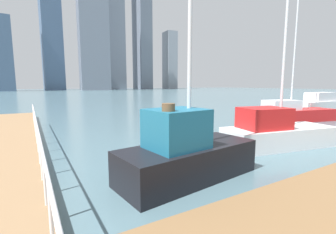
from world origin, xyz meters
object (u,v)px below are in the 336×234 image
object	(u,v)px
moored_boat_3	(186,153)
moored_boat_5	(323,105)
moored_boat_0	(276,132)
moored_boat_4	(289,113)

from	to	relation	value
moored_boat_3	moored_boat_5	bearing A→B (deg)	17.33
moored_boat_3	moored_boat_0	bearing A→B (deg)	9.93
moored_boat_0	moored_boat_4	size ratio (longest dim) A/B	0.66
moored_boat_0	moored_boat_5	bearing A→B (deg)	20.00
moored_boat_3	moored_boat_4	distance (m)	13.83
moored_boat_3	moored_boat_5	xyz separation A→B (m)	(19.96, 6.23, 0.01)
moored_boat_5	moored_boat_0	bearing A→B (deg)	-160.00
moored_boat_5	moored_boat_3	bearing A→B (deg)	-162.67
moored_boat_3	moored_boat_5	world-z (taller)	moored_boat_3
moored_boat_4	moored_boat_3	bearing A→B (deg)	-158.37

